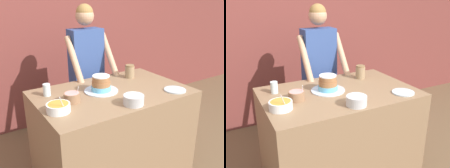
# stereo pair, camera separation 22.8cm
# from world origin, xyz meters

# --- Properties ---
(wall_back) EXTENTS (10.00, 0.05, 2.60)m
(wall_back) POSITION_xyz_m (0.00, 1.98, 1.30)
(wall_back) COLOR brown
(wall_back) RESTS_ON ground_plane
(counter) EXTENTS (1.44, 0.93, 0.95)m
(counter) POSITION_xyz_m (0.00, 0.47, 0.48)
(counter) COLOR #8C6B4C
(counter) RESTS_ON ground_plane
(person_baker) EXTENTS (0.51, 0.47, 1.72)m
(person_baker) POSITION_xyz_m (0.10, 1.16, 1.05)
(person_baker) COLOR #2D2D38
(person_baker) RESTS_ON ground_plane
(cake) EXTENTS (0.32, 0.32, 0.16)m
(cake) POSITION_xyz_m (-0.09, 0.53, 1.02)
(cake) COLOR silver
(cake) RESTS_ON counter
(frosting_bowl_pink) EXTENTS (0.14, 0.14, 0.14)m
(frosting_bowl_pink) POSITION_xyz_m (-0.42, 0.45, 0.99)
(frosting_bowl_pink) COLOR #936B4C
(frosting_bowl_pink) RESTS_ON counter
(frosting_bowl_orange) EXTENTS (0.19, 0.19, 0.15)m
(frosting_bowl_orange) POSITION_xyz_m (-0.59, 0.33, 0.99)
(frosting_bowl_orange) COLOR white
(frosting_bowl_orange) RESTS_ON counter
(frosting_bowl_white) EXTENTS (0.17, 0.17, 0.08)m
(frosting_bowl_white) POSITION_xyz_m (-0.02, 0.12, 1.00)
(frosting_bowl_white) COLOR silver
(frosting_bowl_white) RESTS_ON counter
(drinking_glass) EXTENTS (0.07, 0.07, 0.11)m
(drinking_glass) POSITION_xyz_m (-0.56, 0.70, 1.01)
(drinking_glass) COLOR silver
(drinking_glass) RESTS_ON counter
(ceramic_plate) EXTENTS (0.21, 0.21, 0.01)m
(ceramic_plate) POSITION_xyz_m (0.51, 0.15, 0.96)
(ceramic_plate) COLOR silver
(ceramic_plate) RESTS_ON counter
(stoneware_jar) EXTENTS (0.10, 0.10, 0.14)m
(stoneware_jar) POSITION_xyz_m (0.39, 0.71, 1.02)
(stoneware_jar) COLOR #9E7F5B
(stoneware_jar) RESTS_ON counter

